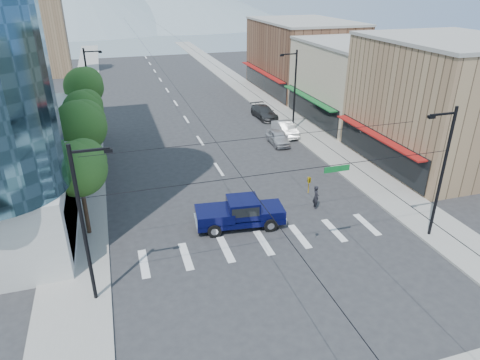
% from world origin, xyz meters
% --- Properties ---
extents(ground, '(160.00, 160.00, 0.00)m').
position_xyz_m(ground, '(0.00, 0.00, 0.00)').
color(ground, '#28282B').
rests_on(ground, ground).
extents(sidewalk_left, '(4.00, 120.00, 0.15)m').
position_xyz_m(sidewalk_left, '(-12.00, 40.00, 0.07)').
color(sidewalk_left, gray).
rests_on(sidewalk_left, ground).
extents(sidewalk_right, '(4.00, 120.00, 0.15)m').
position_xyz_m(sidewalk_right, '(12.00, 40.00, 0.07)').
color(sidewalk_right, gray).
rests_on(sidewalk_right, ground).
extents(shop_near, '(12.00, 14.00, 11.00)m').
position_xyz_m(shop_near, '(20.00, 10.00, 5.50)').
color(shop_near, '#8C6B4C').
rests_on(shop_near, ground).
extents(shop_mid, '(12.00, 14.00, 9.00)m').
position_xyz_m(shop_mid, '(20.00, 24.00, 4.50)').
color(shop_mid, tan).
rests_on(shop_mid, ground).
extents(shop_far, '(12.00, 18.00, 10.00)m').
position_xyz_m(shop_far, '(20.00, 40.00, 5.00)').
color(shop_far, brown).
rests_on(shop_far, ground).
extents(clock_tower, '(4.80, 4.80, 20.40)m').
position_xyz_m(clock_tower, '(-16.50, 62.00, 10.64)').
color(clock_tower, '#8C6B4C').
rests_on(clock_tower, ground).
extents(tree_near, '(3.65, 3.64, 6.71)m').
position_xyz_m(tree_near, '(-11.07, 6.10, 4.99)').
color(tree_near, black).
rests_on(tree_near, ground).
extents(tree_midnear, '(4.09, 4.09, 7.52)m').
position_xyz_m(tree_midnear, '(-11.07, 13.10, 5.59)').
color(tree_midnear, black).
rests_on(tree_midnear, ground).
extents(tree_midfar, '(3.65, 3.64, 6.71)m').
position_xyz_m(tree_midfar, '(-11.07, 20.10, 4.99)').
color(tree_midfar, black).
rests_on(tree_midfar, ground).
extents(tree_far, '(4.09, 4.09, 7.52)m').
position_xyz_m(tree_far, '(-11.07, 27.10, 5.59)').
color(tree_far, black).
rests_on(tree_far, ground).
extents(signal_rig, '(21.80, 0.20, 9.00)m').
position_xyz_m(signal_rig, '(0.19, -1.00, 4.64)').
color(signal_rig, black).
rests_on(signal_rig, ground).
extents(lamp_pole_nw, '(2.00, 0.25, 9.00)m').
position_xyz_m(lamp_pole_nw, '(-10.67, 30.00, 4.94)').
color(lamp_pole_nw, black).
rests_on(lamp_pole_nw, ground).
extents(lamp_pole_ne, '(2.00, 0.25, 9.00)m').
position_xyz_m(lamp_pole_ne, '(10.67, 22.00, 4.94)').
color(lamp_pole_ne, black).
rests_on(lamp_pole_ne, ground).
extents(pickup_truck, '(6.44, 2.97, 2.11)m').
position_xyz_m(pickup_truck, '(-1.11, 4.00, 1.10)').
color(pickup_truck, '#070934').
rests_on(pickup_truck, ground).
extents(pedestrian, '(0.54, 0.73, 1.84)m').
position_xyz_m(pedestrian, '(5.18, 4.83, 0.92)').
color(pedestrian, black).
rests_on(pedestrian, ground).
extents(parked_car_near, '(1.79, 4.20, 1.41)m').
position_xyz_m(parked_car_near, '(7.60, 18.59, 0.71)').
color(parked_car_near, '#B4B3B8').
rests_on(parked_car_near, ground).
extents(parked_car_mid, '(1.71, 4.63, 1.51)m').
position_xyz_m(parked_car_mid, '(9.40, 20.89, 0.76)').
color(parked_car_mid, silver).
rests_on(parked_car_mid, ground).
extents(parked_car_far, '(2.39, 5.29, 1.50)m').
position_xyz_m(parked_car_far, '(9.40, 27.66, 0.75)').
color(parked_car_far, '#303032').
rests_on(parked_car_far, ground).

